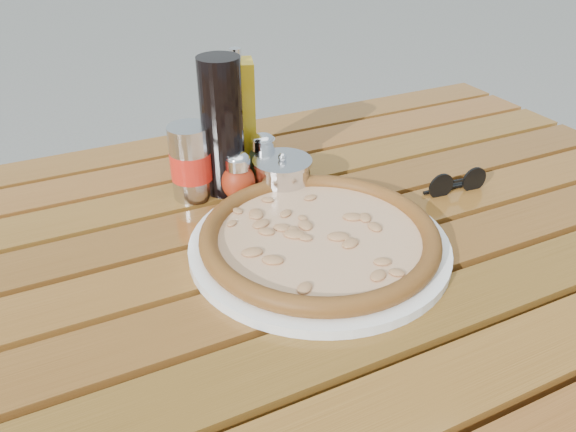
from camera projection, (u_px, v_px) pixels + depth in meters
name	position (u px, v px, depth m)	size (l,w,h in m)	color
table	(294.00, 283.00, 0.84)	(1.40, 0.90, 0.75)	#34190B
plate	(319.00, 245.00, 0.78)	(0.36, 0.36, 0.01)	white
pizza	(319.00, 236.00, 0.77)	(0.40, 0.40, 0.03)	#FBDEB3
pepper_shaker	(238.00, 177.00, 0.88)	(0.07, 0.07, 0.08)	#A62D13
oregano_shaker	(264.00, 157.00, 0.95)	(0.06, 0.06, 0.08)	#354019
dark_bottle	(222.00, 127.00, 0.87)	(0.07, 0.07, 0.22)	black
soda_can	(191.00, 163.00, 0.88)	(0.08, 0.08, 0.12)	silver
olive_oil_cruet	(238.00, 116.00, 0.95)	(0.07, 0.07, 0.21)	gold
parmesan_tin	(282.00, 176.00, 0.91)	(0.12, 0.12, 0.07)	silver
sunglasses	(456.00, 184.00, 0.91)	(0.11, 0.03, 0.04)	black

